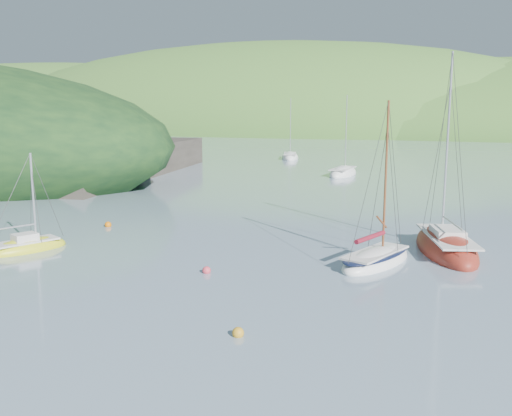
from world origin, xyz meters
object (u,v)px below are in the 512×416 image
at_px(daysailer_white, 376,260).
at_px(sloop_red, 446,248).
at_px(sailboat_yellow, 27,248).
at_px(distant_sloop_c, 290,158).
at_px(distant_sloop_a, 343,174).

xyz_separation_m(daysailer_white, sloop_red, (3.16, 3.83, 0.01)).
distance_m(daysailer_white, sailboat_yellow, 19.23).
bearing_deg(sloop_red, distant_sloop_c, 99.13).
bearing_deg(distant_sloop_c, sailboat_yellow, -103.60).
height_order(sloop_red, distant_sloop_c, sloop_red).
bearing_deg(sloop_red, daysailer_white, -147.93).
bearing_deg(distant_sloop_c, daysailer_white, -84.74).
height_order(distant_sloop_a, distant_sloop_c, distant_sloop_a).
distance_m(daysailer_white, sloop_red, 4.96).
xyz_separation_m(sloop_red, distant_sloop_a, (-13.70, 32.65, -0.05)).
height_order(daysailer_white, distant_sloop_c, distant_sloop_c).
relative_size(sailboat_yellow, distant_sloop_c, 0.60).
xyz_separation_m(distant_sloop_a, distant_sloop_c, (-12.45, 17.44, -0.00)).
relative_size(daysailer_white, sailboat_yellow, 1.49).
relative_size(daysailer_white, distant_sloop_c, 0.89).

